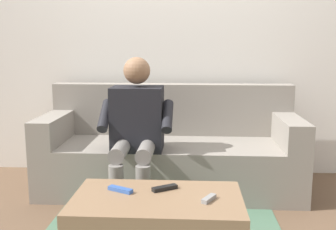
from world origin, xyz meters
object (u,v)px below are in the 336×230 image
at_px(couch, 170,153).
at_px(remote_black, 165,188).
at_px(remote_blue, 120,189).
at_px(remote_gray, 209,199).
at_px(person_solo_seated, 136,124).

bearing_deg(couch, remote_black, 91.60).
bearing_deg(remote_blue, remote_gray, -165.01).
height_order(person_solo_seated, remote_blue, person_solo_seated).
relative_size(person_solo_seated, remote_gray, 9.80).
bearing_deg(remote_black, remote_gray, 117.30).
xyz_separation_m(remote_gray, remote_black, (0.23, -0.14, 0.00)).
bearing_deg(remote_black, couch, -120.37).
relative_size(couch, remote_black, 14.49).
bearing_deg(remote_gray, remote_blue, -73.21).
bearing_deg(person_solo_seated, remote_blue, 91.76).
height_order(remote_gray, remote_blue, same).
bearing_deg(remote_gray, person_solo_seated, -122.55).
distance_m(couch, remote_black, 1.15).
bearing_deg(remote_blue, couch, -72.64).
relative_size(couch, remote_gray, 18.57).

